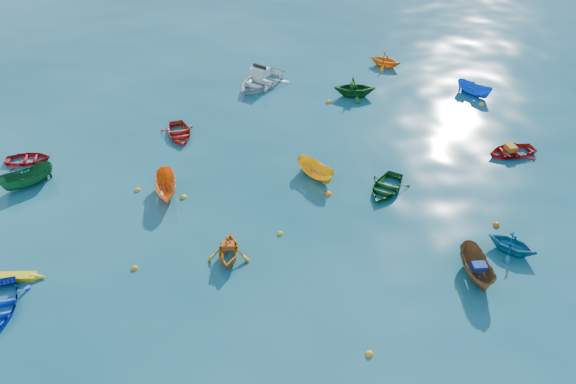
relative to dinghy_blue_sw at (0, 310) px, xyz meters
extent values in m
plane|color=#0A434F|center=(14.19, 0.06, 0.00)|extent=(160.00, 160.00, 0.00)
imported|color=blue|center=(0.00, 0.00, 0.00)|extent=(2.40, 3.34, 0.69)
imported|color=brown|center=(21.35, -2.86, 0.00)|extent=(1.62, 3.22, 1.19)
imported|color=#BA6A11|center=(10.29, 0.97, 0.00)|extent=(2.60, 2.86, 1.29)
imported|color=#ECA415|center=(16.22, 6.62, 0.00)|extent=(2.26, 3.06, 1.11)
imported|color=#104613|center=(19.73, 4.48, 0.00)|extent=(3.73, 3.80, 0.64)
imported|color=#16698A|center=(23.87, -1.72, 0.00)|extent=(3.11, 3.14, 1.25)
imported|color=#AB0E11|center=(-0.37, 12.23, 0.00)|extent=(2.80, 2.12, 0.55)
imported|color=orange|center=(7.69, 6.95, 0.00)|extent=(1.23, 3.07, 1.17)
imported|color=#124D1B|center=(21.73, 16.01, 0.00)|extent=(3.54, 3.24, 1.58)
imported|color=#A80E0E|center=(28.67, 6.31, 0.00)|extent=(3.12, 2.27, 0.64)
imported|color=blue|center=(30.32, 14.21, 0.00)|extent=(2.32, 2.92, 1.07)
imported|color=red|center=(8.81, 13.20, 0.00)|extent=(2.48, 3.27, 0.64)
imported|color=orange|center=(25.81, 20.44, 0.00)|extent=(3.36, 3.35, 1.34)
imported|color=#135129|center=(0.00, 9.54, 0.00)|extent=(3.31, 2.36, 1.20)
imported|color=white|center=(15.36, 19.36, 0.00)|extent=(5.63, 5.53, 1.56)
cube|color=navy|center=(21.33, -3.00, 0.75)|extent=(0.70, 0.58, 0.31)
cube|color=#B44712|center=(10.30, 1.02, 0.78)|extent=(0.64, 0.54, 0.27)
cube|color=#134F17|center=(21.63, 16.03, 0.94)|extent=(0.61, 0.72, 0.30)
cube|color=orange|center=(28.57, 6.31, 0.49)|extent=(0.54, 0.70, 0.34)
sphere|color=gold|center=(15.01, -5.95, 0.00)|extent=(0.32, 0.32, 0.32)
sphere|color=#D35C0B|center=(24.25, 0.27, 0.00)|extent=(0.37, 0.37, 0.37)
sphere|color=yellow|center=(8.53, 6.41, 0.00)|extent=(0.34, 0.34, 0.34)
sphere|color=orange|center=(5.81, 1.26, 0.00)|extent=(0.32, 0.32, 0.32)
sphere|color=yellow|center=(13.11, 2.16, 0.00)|extent=(0.30, 0.30, 0.30)
sphere|color=orange|center=(16.44, 4.84, 0.00)|extent=(0.37, 0.37, 0.37)
sphere|color=gold|center=(6.04, 7.67, 0.00)|extent=(0.32, 0.32, 0.32)
sphere|color=orange|center=(19.60, 15.50, 0.00)|extent=(0.38, 0.38, 0.38)
sphere|color=yellow|center=(30.18, 12.70, 0.00)|extent=(0.38, 0.38, 0.38)
camera|label=1|loc=(8.55, -19.17, 18.82)|focal=35.00mm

